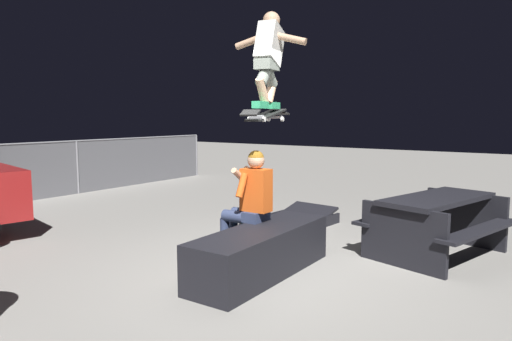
{
  "coord_description": "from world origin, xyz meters",
  "views": [
    {
      "loc": [
        -4.21,
        -2.8,
        1.74
      ],
      "look_at": [
        0.16,
        0.22,
        1.12
      ],
      "focal_mm": 32.3,
      "sensor_mm": 36.0,
      "label": 1
    }
  ],
  "objects_px": {
    "skateboard": "(267,115)",
    "skater_airborne": "(269,55)",
    "person_sitting_on_ledge": "(248,200)",
    "ledge_box_main": "(261,252)",
    "picnic_table_back": "(437,216)",
    "kicker_ramp": "(297,222)"
  },
  "relations": [
    {
      "from": "kicker_ramp",
      "to": "picnic_table_back",
      "type": "relative_size",
      "value": 0.66
    },
    {
      "from": "person_sitting_on_ledge",
      "to": "skateboard",
      "type": "height_order",
      "value": "skateboard"
    },
    {
      "from": "skater_airborne",
      "to": "picnic_table_back",
      "type": "distance_m",
      "value": 2.9
    },
    {
      "from": "ledge_box_main",
      "to": "picnic_table_back",
      "type": "bearing_deg",
      "value": -36.92
    },
    {
      "from": "person_sitting_on_ledge",
      "to": "picnic_table_back",
      "type": "xyz_separation_m",
      "value": [
        1.6,
        -1.77,
        -0.26
      ]
    },
    {
      "from": "ledge_box_main",
      "to": "kicker_ramp",
      "type": "height_order",
      "value": "ledge_box_main"
    },
    {
      "from": "skater_airborne",
      "to": "ledge_box_main",
      "type": "bearing_deg",
      "value": -155.41
    },
    {
      "from": "person_sitting_on_ledge",
      "to": "kicker_ramp",
      "type": "xyz_separation_m",
      "value": [
        1.99,
        0.47,
        -0.7
      ]
    },
    {
      "from": "ledge_box_main",
      "to": "picnic_table_back",
      "type": "relative_size",
      "value": 1.01
    },
    {
      "from": "skater_airborne",
      "to": "kicker_ramp",
      "type": "distance_m",
      "value": 3.06
    },
    {
      "from": "skater_airborne",
      "to": "kicker_ramp",
      "type": "xyz_separation_m",
      "value": [
        1.81,
        0.63,
        -2.39
      ]
    },
    {
      "from": "ledge_box_main",
      "to": "person_sitting_on_ledge",
      "type": "xyz_separation_m",
      "value": [
        0.27,
        0.37,
        0.5
      ]
    },
    {
      "from": "skateboard",
      "to": "skater_airborne",
      "type": "relative_size",
      "value": 0.93
    },
    {
      "from": "skater_airborne",
      "to": "person_sitting_on_ledge",
      "type": "bearing_deg",
      "value": 138.35
    },
    {
      "from": "skater_airborne",
      "to": "skateboard",
      "type": "bearing_deg",
      "value": -169.48
    },
    {
      "from": "skateboard",
      "to": "kicker_ramp",
      "type": "xyz_separation_m",
      "value": [
        1.86,
        0.64,
        -1.7
      ]
    },
    {
      "from": "person_sitting_on_ledge",
      "to": "skater_airborne",
      "type": "relative_size",
      "value": 1.21
    },
    {
      "from": "ledge_box_main",
      "to": "person_sitting_on_ledge",
      "type": "bearing_deg",
      "value": 53.54
    },
    {
      "from": "person_sitting_on_ledge",
      "to": "kicker_ramp",
      "type": "height_order",
      "value": "person_sitting_on_ledge"
    },
    {
      "from": "person_sitting_on_ledge",
      "to": "skater_airborne",
      "type": "bearing_deg",
      "value": -41.65
    },
    {
      "from": "ledge_box_main",
      "to": "person_sitting_on_ledge",
      "type": "relative_size",
      "value": 1.48
    },
    {
      "from": "ledge_box_main",
      "to": "skateboard",
      "type": "bearing_deg",
      "value": 26.36
    }
  ]
}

